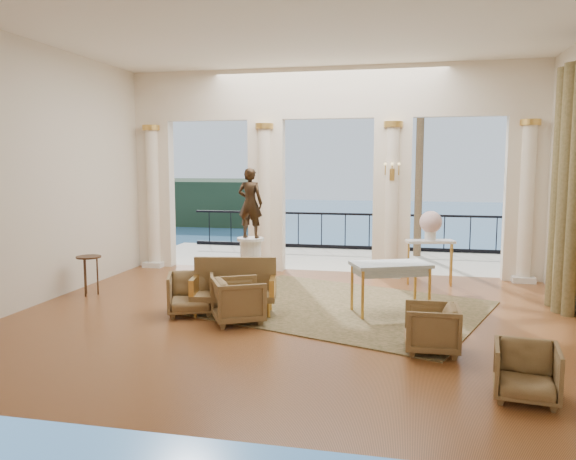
% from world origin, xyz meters
% --- Properties ---
extents(floor, '(9.00, 9.00, 0.00)m').
position_xyz_m(floor, '(0.00, 0.00, 0.00)').
color(floor, '#523117').
rests_on(floor, ground).
extents(room_walls, '(9.00, 9.00, 9.00)m').
position_xyz_m(room_walls, '(0.00, -1.12, 2.88)').
color(room_walls, beige).
rests_on(room_walls, ground).
extents(arcade, '(9.00, 0.56, 4.50)m').
position_xyz_m(arcade, '(-0.00, 3.82, 2.58)').
color(arcade, beige).
rests_on(arcade, ground).
extents(terrace, '(10.00, 3.60, 0.10)m').
position_xyz_m(terrace, '(0.00, 5.80, -0.05)').
color(terrace, beige).
rests_on(terrace, ground).
extents(balustrade, '(9.00, 0.06, 1.03)m').
position_xyz_m(balustrade, '(0.00, 7.40, 0.41)').
color(balustrade, black).
rests_on(balustrade, terrace).
extents(palm_tree, '(2.00, 2.00, 4.50)m').
position_xyz_m(palm_tree, '(2.00, 6.60, 4.09)').
color(palm_tree, '#4C3823').
rests_on(palm_tree, terrace).
extents(headland, '(22.00, 18.00, 6.00)m').
position_xyz_m(headland, '(-30.00, 70.00, -3.00)').
color(headland, black).
rests_on(headland, sea).
extents(sea, '(160.00, 160.00, 0.00)m').
position_xyz_m(sea, '(0.00, 60.00, -6.00)').
color(sea, '#2C5D99').
rests_on(sea, ground).
extents(curtain, '(0.33, 1.40, 4.09)m').
position_xyz_m(curtain, '(4.28, 1.50, 2.02)').
color(curtain, brown).
rests_on(curtain, ground).
extents(wall_sconce, '(0.30, 0.11, 0.33)m').
position_xyz_m(wall_sconce, '(1.40, 3.51, 2.23)').
color(wall_sconce, gold).
rests_on(wall_sconce, arcade).
extents(rug, '(5.44, 4.82, 0.02)m').
position_xyz_m(rug, '(0.65, 0.80, 0.01)').
color(rug, '#323619').
rests_on(rug, ground).
extents(armchair_a, '(0.92, 0.89, 0.75)m').
position_xyz_m(armchair_a, '(-1.66, -0.12, 0.37)').
color(armchair_a, '#473B1A').
rests_on(armchair_a, ground).
extents(armchair_b, '(0.70, 0.66, 0.65)m').
position_xyz_m(armchair_b, '(2.99, -2.51, 0.32)').
color(armchair_b, '#473B1A').
rests_on(armchair_b, ground).
extents(armchair_c, '(0.65, 0.69, 0.69)m').
position_xyz_m(armchair_c, '(2.09, -1.20, 0.35)').
color(armchair_c, '#473B1A').
rests_on(armchair_c, ground).
extents(armchair_d, '(0.95, 0.97, 0.75)m').
position_xyz_m(armchair_d, '(-0.75, -0.42, 0.38)').
color(armchair_d, '#473B1A').
rests_on(armchair_d, ground).
extents(settee, '(1.44, 0.81, 0.90)m').
position_xyz_m(settee, '(-0.99, 0.09, 0.44)').
color(settee, '#473B1A').
rests_on(settee, ground).
extents(game_table, '(1.39, 1.09, 0.84)m').
position_xyz_m(game_table, '(1.50, 0.58, 0.75)').
color(game_table, '#8FA1B0').
rests_on(game_table, ground).
extents(pedestal, '(0.55, 0.55, 1.01)m').
position_xyz_m(pedestal, '(-1.20, 1.80, 0.49)').
color(pedestal, silver).
rests_on(pedestal, ground).
extents(statue, '(0.52, 0.37, 1.34)m').
position_xyz_m(statue, '(-1.20, 1.80, 1.68)').
color(statue, '#2E2014').
rests_on(statue, pedestal).
extents(console_table, '(1.01, 0.58, 0.90)m').
position_xyz_m(console_table, '(2.20, 3.05, 0.74)').
color(console_table, silver).
rests_on(console_table, ground).
extents(urn, '(0.45, 0.45, 0.59)m').
position_xyz_m(urn, '(2.20, 3.05, 1.23)').
color(urn, white).
rests_on(urn, console_table).
extents(side_table, '(0.45, 0.45, 0.73)m').
position_xyz_m(side_table, '(-4.00, 0.72, 0.63)').
color(side_table, black).
rests_on(side_table, ground).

